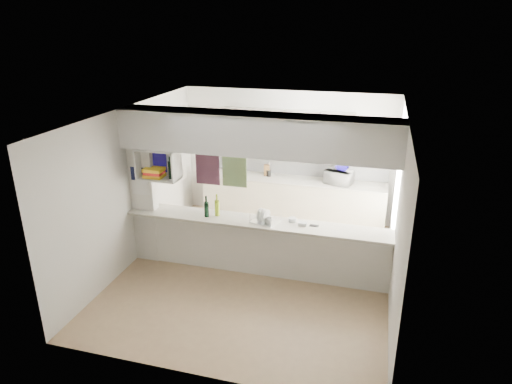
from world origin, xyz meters
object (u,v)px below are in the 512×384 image
(dish_rack, at_px, (265,217))
(bowl, at_px, (342,169))
(microwave, at_px, (339,177))
(wine_bottles, at_px, (212,208))

(dish_rack, bearing_deg, bowl, 83.33)
(microwave, distance_m, dish_rack, 2.27)
(microwave, xyz_separation_m, wine_bottles, (-1.79, -2.07, -0.00))
(dish_rack, height_order, wine_bottles, wine_bottles)
(dish_rack, relative_size, wine_bottles, 1.33)
(bowl, height_order, dish_rack, bowl)
(dish_rack, distance_m, wine_bottles, 0.88)
(microwave, xyz_separation_m, bowl, (0.04, 0.03, 0.17))
(microwave, height_order, dish_rack, microwave)
(microwave, height_order, bowl, bowl)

